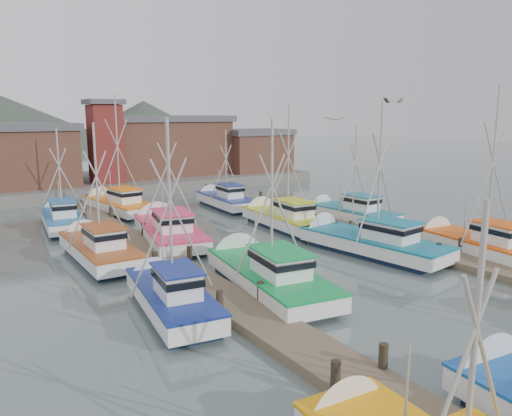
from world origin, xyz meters
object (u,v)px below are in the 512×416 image
boat_8 (167,230)px  boat_12 (117,204)px  lookout_tower (106,141)px  boat_4 (264,273)px

boat_8 → boat_12: size_ratio=0.98×
lookout_tower → boat_4: size_ratio=0.85×
lookout_tower → boat_8: 22.38m
boat_4 → lookout_tower: bearing=94.3°
boat_4 → boat_8: 11.16m
boat_8 → boat_12: (0.18, 11.26, 0.01)m
lookout_tower → boat_8: lookout_tower is taller
boat_4 → boat_8: size_ratio=0.95×
boat_4 → boat_8: (-0.29, 11.15, 0.00)m
boat_8 → boat_4: bearing=-77.3°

